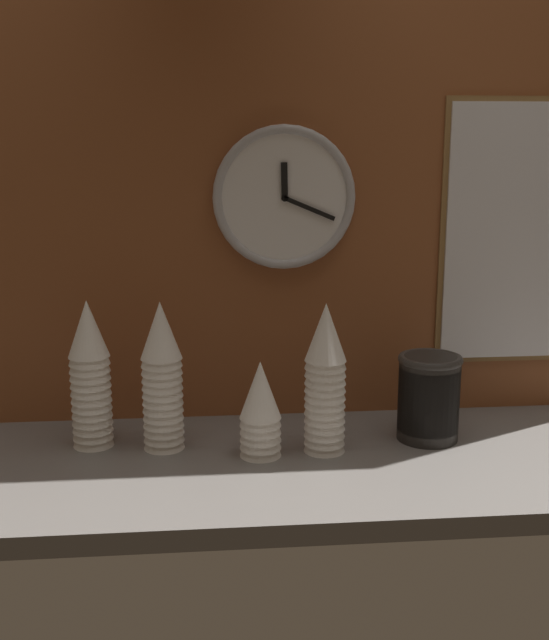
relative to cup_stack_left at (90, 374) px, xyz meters
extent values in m
cube|color=slate|center=(0.42, -0.10, -0.17)|extent=(1.60, 0.56, 0.04)
cube|color=brown|center=(0.42, 0.17, 0.37)|extent=(1.60, 0.03, 1.05)
cone|color=white|center=(0.00, 0.00, -0.09)|extent=(0.08, 0.08, 0.12)
cone|color=white|center=(0.00, 0.00, -0.08)|extent=(0.08, 0.08, 0.12)
cone|color=white|center=(0.00, 0.00, -0.06)|extent=(0.08, 0.08, 0.12)
cone|color=white|center=(0.00, 0.00, -0.05)|extent=(0.08, 0.08, 0.12)
cone|color=white|center=(0.00, 0.00, -0.03)|extent=(0.08, 0.08, 0.12)
cone|color=white|center=(0.00, 0.00, -0.02)|extent=(0.08, 0.08, 0.12)
cone|color=white|center=(0.00, 0.00, 0.00)|extent=(0.08, 0.08, 0.12)
cone|color=white|center=(0.00, 0.00, 0.02)|extent=(0.08, 0.08, 0.12)
cone|color=white|center=(0.00, 0.00, 0.03)|extent=(0.08, 0.08, 0.12)
cone|color=white|center=(0.00, 0.00, 0.05)|extent=(0.08, 0.08, 0.12)
cone|color=white|center=(0.00, 0.00, 0.06)|extent=(0.08, 0.08, 0.12)
cone|color=white|center=(0.00, 0.00, 0.08)|extent=(0.08, 0.08, 0.12)
cone|color=white|center=(0.00, 0.00, 0.09)|extent=(0.08, 0.08, 0.12)
cone|color=white|center=(0.34, -0.09, -0.09)|extent=(0.08, 0.08, 0.12)
cone|color=white|center=(0.34, -0.09, -0.08)|extent=(0.08, 0.08, 0.12)
cone|color=white|center=(0.34, -0.09, -0.06)|extent=(0.08, 0.08, 0.12)
cone|color=white|center=(0.34, -0.09, -0.05)|extent=(0.08, 0.08, 0.12)
cone|color=white|center=(0.34, -0.09, -0.03)|extent=(0.08, 0.08, 0.12)
cone|color=white|center=(0.34, -0.09, -0.02)|extent=(0.08, 0.08, 0.12)
cone|color=white|center=(0.47, -0.07, -0.09)|extent=(0.08, 0.08, 0.12)
cone|color=white|center=(0.47, -0.07, -0.08)|extent=(0.08, 0.08, 0.12)
cone|color=white|center=(0.47, -0.07, -0.06)|extent=(0.08, 0.08, 0.12)
cone|color=white|center=(0.47, -0.07, -0.05)|extent=(0.08, 0.08, 0.12)
cone|color=white|center=(0.47, -0.07, -0.03)|extent=(0.08, 0.08, 0.12)
cone|color=white|center=(0.47, -0.07, -0.02)|extent=(0.08, 0.08, 0.12)
cone|color=white|center=(0.47, -0.07, 0.00)|extent=(0.08, 0.08, 0.12)
cone|color=white|center=(0.47, -0.07, 0.02)|extent=(0.08, 0.08, 0.12)
cone|color=white|center=(0.47, -0.07, 0.03)|extent=(0.08, 0.08, 0.12)
cone|color=white|center=(0.47, -0.07, 0.05)|extent=(0.08, 0.08, 0.12)
cone|color=white|center=(0.47, -0.07, 0.06)|extent=(0.08, 0.08, 0.12)
cone|color=white|center=(0.47, -0.07, 0.08)|extent=(0.08, 0.08, 0.12)
cone|color=white|center=(0.47, -0.07, 0.09)|extent=(0.08, 0.08, 0.12)
cone|color=white|center=(0.14, -0.03, -0.09)|extent=(0.08, 0.08, 0.12)
cone|color=white|center=(0.14, -0.03, -0.08)|extent=(0.08, 0.08, 0.12)
cone|color=white|center=(0.14, -0.03, -0.06)|extent=(0.08, 0.08, 0.12)
cone|color=white|center=(0.14, -0.03, -0.05)|extent=(0.08, 0.08, 0.12)
cone|color=white|center=(0.14, -0.03, -0.03)|extent=(0.08, 0.08, 0.12)
cone|color=white|center=(0.14, -0.03, -0.02)|extent=(0.08, 0.08, 0.12)
cone|color=white|center=(0.14, -0.03, 0.00)|extent=(0.08, 0.08, 0.12)
cone|color=white|center=(0.14, -0.03, 0.02)|extent=(0.08, 0.08, 0.12)
cone|color=white|center=(0.14, -0.03, 0.03)|extent=(0.08, 0.08, 0.12)
cone|color=white|center=(0.14, -0.03, 0.05)|extent=(0.08, 0.08, 0.12)
cone|color=white|center=(0.14, -0.03, 0.06)|extent=(0.08, 0.08, 0.12)
cone|color=white|center=(0.14, -0.03, 0.08)|extent=(0.08, 0.08, 0.12)
cone|color=white|center=(0.14, -0.03, 0.09)|extent=(0.08, 0.08, 0.12)
cylinder|color=black|center=(0.69, -0.03, -0.13)|extent=(0.13, 0.13, 0.05)
cylinder|color=black|center=(0.69, -0.03, -0.11)|extent=(0.13, 0.13, 0.05)
cylinder|color=black|center=(0.69, -0.03, -0.08)|extent=(0.13, 0.13, 0.05)
cylinder|color=black|center=(0.69, -0.03, -0.06)|extent=(0.13, 0.13, 0.05)
cylinder|color=black|center=(0.69, -0.03, -0.04)|extent=(0.13, 0.13, 0.05)
cylinder|color=black|center=(0.69, -0.03, -0.02)|extent=(0.13, 0.13, 0.05)
cylinder|color=black|center=(0.69, -0.03, 0.00)|extent=(0.13, 0.13, 0.05)
torus|color=#302D2A|center=(0.69, -0.03, 0.02)|extent=(0.13, 0.13, 0.02)
cylinder|color=white|center=(0.41, 0.14, 0.34)|extent=(0.30, 0.02, 0.30)
torus|color=#B2B2B7|center=(0.41, 0.13, 0.34)|extent=(0.30, 0.02, 0.30)
cube|color=black|center=(0.40, 0.13, 0.37)|extent=(0.02, 0.01, 0.07)
cube|color=black|center=(0.46, 0.13, 0.32)|extent=(0.11, 0.01, 0.05)
cylinder|color=black|center=(0.41, 0.13, 0.34)|extent=(0.01, 0.01, 0.01)
cube|color=olive|center=(0.94, 0.15, 0.25)|extent=(0.37, 0.01, 0.59)
cube|color=white|center=(0.94, 0.14, 0.25)|extent=(0.35, 0.01, 0.56)
camera|label=1|loc=(0.22, -1.57, 0.47)|focal=45.00mm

